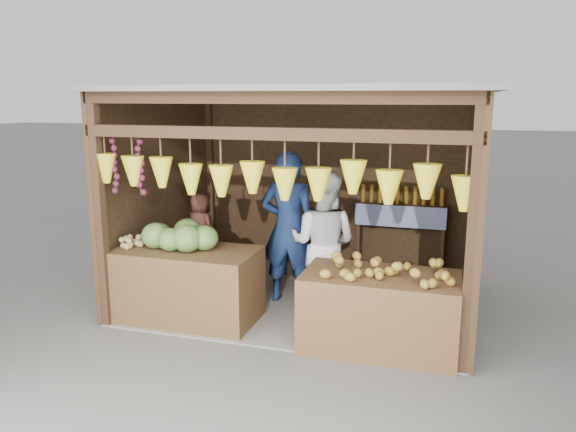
# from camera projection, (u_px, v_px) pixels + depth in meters

# --- Properties ---
(ground) EXTENTS (80.00, 80.00, 0.00)m
(ground) POSITION_uv_depth(u_px,v_px,m) (305.00, 299.00, 7.19)
(ground) COLOR #514F49
(ground) RESTS_ON ground
(stall_structure) EXTENTS (4.30, 3.30, 2.66)m
(stall_structure) POSITION_uv_depth(u_px,v_px,m) (302.00, 171.00, 6.81)
(stall_structure) COLOR slate
(stall_structure) RESTS_ON ground
(back_shelf) EXTENTS (1.25, 0.32, 1.32)m
(back_shelf) POSITION_uv_depth(u_px,v_px,m) (401.00, 218.00, 7.91)
(back_shelf) COLOR #382314
(back_shelf) RESTS_ON ground
(counter_left) EXTENTS (1.62, 0.85, 0.85)m
(counter_left) POSITION_uv_depth(u_px,v_px,m) (187.00, 285.00, 6.47)
(counter_left) COLOR #4D3319
(counter_left) RESTS_ON ground
(counter_right) EXTENTS (1.57, 0.85, 0.79)m
(counter_right) POSITION_uv_depth(u_px,v_px,m) (380.00, 311.00, 5.74)
(counter_right) COLOR #4C3519
(counter_right) RESTS_ON ground
(stool) EXTENTS (0.33, 0.33, 0.31)m
(stool) POSITION_uv_depth(u_px,v_px,m) (202.00, 273.00, 7.75)
(stool) COLOR black
(stool) RESTS_ON ground
(man_standing) EXTENTS (0.71, 0.48, 1.92)m
(man_standing) POSITION_uv_depth(u_px,v_px,m) (289.00, 228.00, 6.91)
(man_standing) COLOR #122145
(man_standing) RESTS_ON ground
(woman_standing) EXTENTS (0.89, 0.72, 1.71)m
(woman_standing) POSITION_uv_depth(u_px,v_px,m) (323.00, 243.00, 6.61)
(woman_standing) COLOR silver
(woman_standing) RESTS_ON ground
(vendor_seated) EXTENTS (0.55, 0.46, 0.97)m
(vendor_seated) POSITION_uv_depth(u_px,v_px,m) (200.00, 228.00, 7.62)
(vendor_seated) COLOR #592D23
(vendor_seated) RESTS_ON stool
(melon_pile) EXTENTS (1.00, 0.50, 0.32)m
(melon_pile) POSITION_uv_depth(u_px,v_px,m) (180.00, 235.00, 6.39)
(melon_pile) COLOR #214913
(melon_pile) RESTS_ON counter_left
(tanfruit_pile) EXTENTS (0.34, 0.40, 0.13)m
(tanfruit_pile) POSITION_uv_depth(u_px,v_px,m) (133.00, 241.00, 6.49)
(tanfruit_pile) COLOR tan
(tanfruit_pile) RESTS_ON counter_left
(mango_pile) EXTENTS (1.40, 0.64, 0.22)m
(mango_pile) POSITION_uv_depth(u_px,v_px,m) (388.00, 267.00, 5.55)
(mango_pile) COLOR #AA4016
(mango_pile) RESTS_ON counter_right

